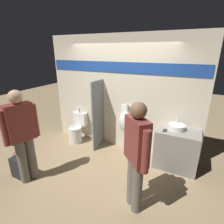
{
  "coord_description": "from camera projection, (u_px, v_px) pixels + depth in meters",
  "views": [
    {
      "loc": [
        1.62,
        -3.11,
        2.35
      ],
      "look_at": [
        0.0,
        0.17,
        1.05
      ],
      "focal_mm": 28.0,
      "sensor_mm": 36.0,
      "label": 1
    }
  ],
  "objects": [
    {
      "name": "ground_plane",
      "position": [
        109.0,
        156.0,
        4.09
      ],
      "size": [
        16.0,
        16.0,
        0.0
      ],
      "primitive_type": "plane",
      "color": "#997F5B"
    },
    {
      "name": "display_wall",
      "position": [
        120.0,
        94.0,
        4.14
      ],
      "size": [
        3.78,
        0.07,
        2.7
      ],
      "color": "beige",
      "rests_on": "ground_plane"
    },
    {
      "name": "sink_counter",
      "position": [
        176.0,
        149.0,
        3.61
      ],
      "size": [
        0.84,
        0.55,
        0.83
      ],
      "color": "gray",
      "rests_on": "ground_plane"
    },
    {
      "name": "sink_basin",
      "position": [
        177.0,
        127.0,
        3.52
      ],
      "size": [
        0.33,
        0.33,
        0.24
      ],
      "color": "white",
      "rests_on": "sink_counter"
    },
    {
      "name": "cell_phone",
      "position": [
        165.0,
        130.0,
        3.48
      ],
      "size": [
        0.07,
        0.14,
        0.01
      ],
      "color": "#232328",
      "rests_on": "sink_counter"
    },
    {
      "name": "divider_near_counter",
      "position": [
        98.0,
        115.0,
        4.25
      ],
      "size": [
        0.03,
        0.52,
        1.7
      ],
      "color": "slate",
      "rests_on": "ground_plane"
    },
    {
      "name": "urinal_near_counter",
      "position": [
        126.0,
        121.0,
        4.12
      ],
      "size": [
        0.34,
        0.26,
        1.17
      ],
      "color": "silver",
      "rests_on": "ground_plane"
    },
    {
      "name": "toilet",
      "position": [
        77.0,
        130.0,
        4.69
      ],
      "size": [
        0.37,
        0.52,
        0.91
      ],
      "color": "white",
      "rests_on": "ground_plane"
    },
    {
      "name": "person_in_vest",
      "position": [
        136.0,
        154.0,
        2.48
      ],
      "size": [
        0.46,
        0.45,
        1.73
      ],
      "rotation": [
        0.0,
        0.0,
        2.37
      ],
      "color": "#666056",
      "rests_on": "ground_plane"
    },
    {
      "name": "person_with_lanyard",
      "position": [
        22.0,
        134.0,
        3.06
      ],
      "size": [
        0.32,
        0.59,
        1.75
      ],
      "rotation": [
        0.0,
        0.0,
        1.26
      ],
      "color": "#666056",
      "rests_on": "ground_plane"
    },
    {
      "name": "shopping_bag",
      "position": [
        19.0,
        167.0,
        3.37
      ],
      "size": [
        0.32,
        0.17,
        0.55
      ],
      "color": "#232328",
      "rests_on": "ground_plane"
    }
  ]
}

